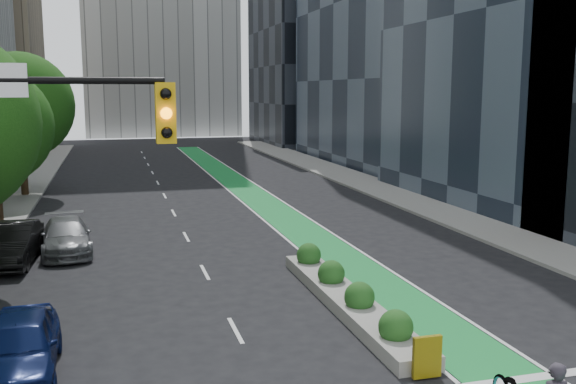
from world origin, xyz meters
TOP-DOWN VIEW (x-y plane):
  - sidewalk_right at (11.80, 25.00)m, footprint 3.60×90.00m
  - bike_lane_paint at (3.00, 30.00)m, footprint 2.20×70.00m
  - building_dark_end at (20.00, 68.00)m, footprint 14.00×18.00m
  - tree_far at (-11.00, 32.00)m, footprint 6.60×6.60m
  - median_planter at (1.20, 7.04)m, footprint 1.20×10.26m
  - parked_car_left_near at (-7.90, 4.47)m, footprint 1.88×4.42m
  - parked_car_left_mid at (-9.50, 15.18)m, footprint 1.96×4.88m
  - parked_car_left_far at (-7.58, 16.42)m, footprint 2.32×4.91m

SIDE VIEW (x-z plane):
  - bike_lane_paint at x=3.00m, z-range 0.00..0.01m
  - sidewalk_right at x=11.80m, z-range 0.00..0.15m
  - median_planter at x=1.20m, z-range -0.18..0.92m
  - parked_car_left_far at x=-7.58m, z-range 0.00..1.38m
  - parked_car_left_near at x=-7.90m, z-range 0.00..1.49m
  - parked_car_left_mid at x=-9.50m, z-range 0.00..1.58m
  - tree_far at x=-11.00m, z-range 1.19..10.20m
  - building_dark_end at x=20.00m, z-range 0.00..28.00m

